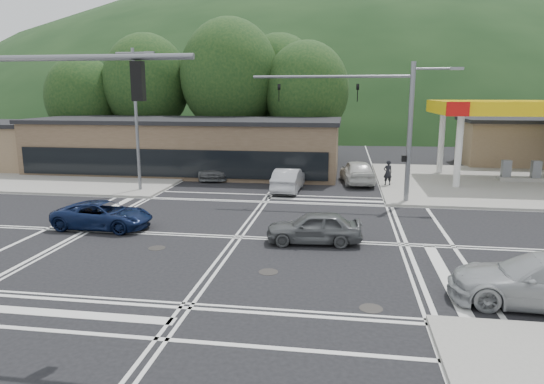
# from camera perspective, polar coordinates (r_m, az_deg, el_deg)

# --- Properties ---
(ground) EXTENTS (120.00, 120.00, 0.00)m
(ground) POSITION_cam_1_polar(r_m,az_deg,el_deg) (21.69, -4.01, -5.33)
(ground) COLOR black
(ground) RESTS_ON ground
(sidewalk_ne) EXTENTS (16.00, 16.00, 0.15)m
(sidewalk_ne) POSITION_cam_1_polar(r_m,az_deg,el_deg) (37.27, 24.68, 0.92)
(sidewalk_ne) COLOR gray
(sidewalk_ne) RESTS_ON ground
(sidewalk_nw) EXTENTS (16.00, 16.00, 0.15)m
(sidewalk_nw) POSITION_cam_1_polar(r_m,az_deg,el_deg) (40.79, -20.24, 2.11)
(sidewalk_nw) COLOR gray
(sidewalk_nw) RESTS_ON ground
(gas_station_canopy) EXTENTS (12.32, 8.34, 5.75)m
(gas_station_canopy) POSITION_cam_1_polar(r_m,az_deg,el_deg) (38.31, 27.80, 8.41)
(gas_station_canopy) COLOR silver
(gas_station_canopy) RESTS_ON ground
(convenience_store) EXTENTS (10.00, 6.00, 3.80)m
(convenience_store) POSITION_cam_1_polar(r_m,az_deg,el_deg) (47.99, 27.40, 5.06)
(convenience_store) COLOR #846B4F
(convenience_store) RESTS_ON ground
(commercial_row) EXTENTS (24.00, 8.00, 4.00)m
(commercial_row) POSITION_cam_1_polar(r_m,az_deg,el_deg) (39.54, -10.07, 5.19)
(commercial_row) COLOR brown
(commercial_row) RESTS_ON ground
(commercial_nw) EXTENTS (8.00, 7.00, 3.60)m
(commercial_nw) POSITION_cam_1_polar(r_m,az_deg,el_deg) (47.16, -28.88, 4.70)
(commercial_nw) COLOR #846B4F
(commercial_nw) RESTS_ON ground
(hill_north) EXTENTS (252.00, 126.00, 140.00)m
(hill_north) POSITION_cam_1_polar(r_m,az_deg,el_deg) (110.51, 6.26, 8.29)
(hill_north) COLOR black
(hill_north) RESTS_ON ground
(tree_n_a) EXTENTS (8.00, 8.00, 11.75)m
(tree_n_a) POSITION_cam_1_polar(r_m,az_deg,el_deg) (47.99, -14.54, 12.26)
(tree_n_a) COLOR #382619
(tree_n_a) RESTS_ON ground
(tree_n_b) EXTENTS (9.00, 9.00, 12.98)m
(tree_n_b) POSITION_cam_1_polar(r_m,az_deg,el_deg) (45.51, -5.00, 13.45)
(tree_n_b) COLOR #382619
(tree_n_b) RESTS_ON ground
(tree_n_c) EXTENTS (7.60, 7.60, 10.87)m
(tree_n_c) POSITION_cam_1_polar(r_m,az_deg,el_deg) (44.38, 4.04, 11.83)
(tree_n_c) COLOR #382619
(tree_n_c) RESTS_ON ground
(tree_n_d) EXTENTS (6.80, 6.80, 9.76)m
(tree_n_d) POSITION_cam_1_polar(r_m,az_deg,el_deg) (49.74, -21.40, 10.30)
(tree_n_d) COLOR #382619
(tree_n_d) RESTS_ON ground
(tree_n_e) EXTENTS (8.40, 8.40, 11.98)m
(tree_n_e) POSITION_cam_1_polar(r_m,az_deg,el_deg) (48.69, 0.84, 12.61)
(tree_n_e) COLOR #382619
(tree_n_e) RESTS_ON ground
(streetlight_nw) EXTENTS (2.50, 0.25, 9.00)m
(streetlight_nw) POSITION_cam_1_polar(r_m,az_deg,el_deg) (32.03, -15.61, 8.94)
(streetlight_nw) COLOR slate
(streetlight_nw) RESTS_ON ground
(signal_mast_ne) EXTENTS (11.65, 0.30, 8.00)m
(signal_mast_ne) POSITION_cam_1_polar(r_m,az_deg,el_deg) (28.56, 13.49, 8.82)
(signal_mast_ne) COLOR slate
(signal_mast_ne) RESTS_ON ground
(car_blue_west) EXTENTS (4.70, 2.30, 1.28)m
(car_blue_west) POSITION_cam_1_polar(r_m,az_deg,el_deg) (24.24, -19.25, -2.57)
(car_blue_west) COLOR #0E1B40
(car_blue_west) RESTS_ON ground
(car_grey_center) EXTENTS (4.16, 1.94, 1.38)m
(car_grey_center) POSITION_cam_1_polar(r_m,az_deg,el_deg) (20.75, 4.96, -4.15)
(car_grey_center) COLOR #595C5E
(car_grey_center) RESTS_ON ground
(car_silver_east) EXTENTS (5.61, 2.71, 1.57)m
(car_silver_east) POSITION_cam_1_polar(r_m,az_deg,el_deg) (16.85, 29.34, -9.09)
(car_silver_east) COLOR #A8ACAF
(car_silver_east) RESTS_ON ground
(car_queue_a) EXTENTS (1.81, 4.64, 1.50)m
(car_queue_a) POSITION_cam_1_polar(r_m,az_deg,el_deg) (31.55, 1.93, 1.47)
(car_queue_a) COLOR #ABADB2
(car_queue_a) RESTS_ON ground
(car_queue_b) EXTENTS (2.66, 5.17, 1.68)m
(car_queue_b) POSITION_cam_1_polar(r_m,az_deg,el_deg) (34.68, 10.00, 2.37)
(car_queue_b) COLOR silver
(car_queue_b) RESTS_ON ground
(car_northbound) EXTENTS (2.87, 5.43, 1.50)m
(car_northbound) POSITION_cam_1_polar(r_m,az_deg,el_deg) (36.82, -6.65, 2.86)
(car_northbound) COLOR #575A5C
(car_northbound) RESTS_ON ground
(pedestrian) EXTENTS (0.71, 0.58, 1.69)m
(pedestrian) POSITION_cam_1_polar(r_m,az_deg,el_deg) (33.67, 13.46, 2.22)
(pedestrian) COLOR black
(pedestrian) RESTS_ON sidewalk_ne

